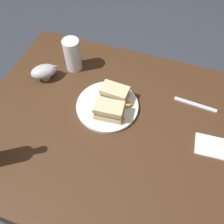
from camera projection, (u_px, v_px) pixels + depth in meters
The scene contains 14 objects.
ground_plane at pixel (115, 183), 1.57m from camera, with size 6.00×6.00×0.00m, color #333842.
dining_table at pixel (116, 162), 1.26m from camera, with size 1.15×0.89×0.75m, color #422816.
plate at pixel (107, 106), 0.99m from camera, with size 0.26×0.26×0.02m, color silver.
sandwich_half_left at pixel (109, 110), 0.93m from camera, with size 0.12×0.08×0.07m.
sandwich_half_right at pixel (115, 93), 0.99m from camera, with size 0.12×0.07×0.06m.
potato_wedge_front at pixel (124, 97), 1.00m from camera, with size 0.05×0.02×0.01m, color #AD702D.
potato_wedge_middle at pixel (116, 107), 0.97m from camera, with size 0.05×0.02×0.02m, color #AD702D.
potato_wedge_back at pixel (118, 104), 0.98m from camera, with size 0.04×0.02×0.02m, color gold.
potato_wedge_left_edge at pixel (119, 118), 0.94m from camera, with size 0.04×0.02×0.02m, color #B77F33.
potato_wedge_right_edge at pixel (126, 103), 0.98m from camera, with size 0.04×0.02×0.02m, color gold.
pint_glass at pixel (73, 57), 1.08m from camera, with size 0.08×0.08×0.15m.
gravy_boat at pixel (44, 71), 1.06m from camera, with size 0.13×0.13×0.07m.
napkin at pixel (210, 146), 0.89m from camera, with size 0.11×0.09×0.01m, color white.
fork at pixel (195, 105), 1.00m from camera, with size 0.18×0.02×0.01m, color silver.
Camera 1 is at (0.14, -0.47, 1.56)m, focal length 37.90 mm.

